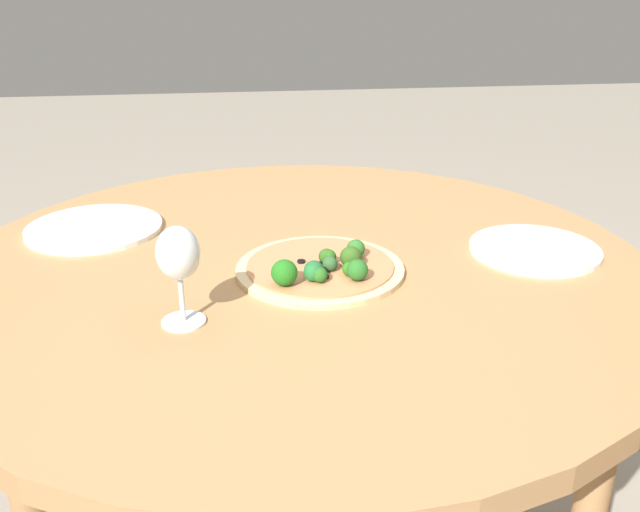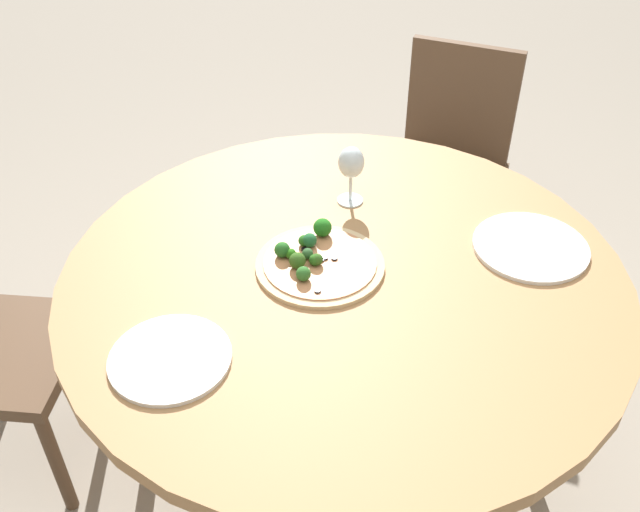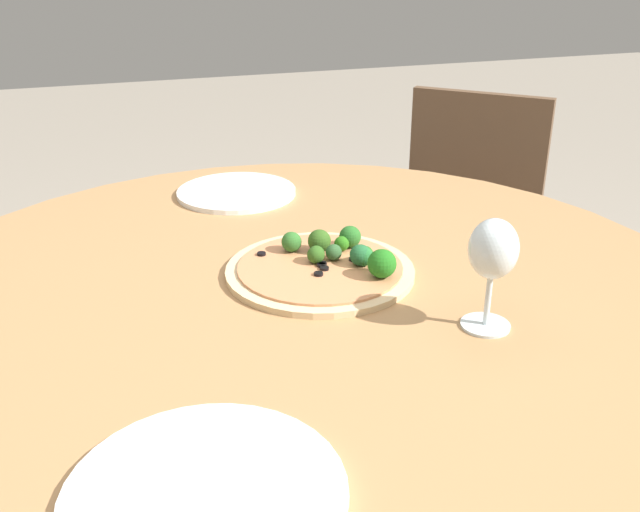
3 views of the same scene
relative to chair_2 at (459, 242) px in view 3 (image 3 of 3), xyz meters
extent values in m
cylinder|color=#A87A4C|center=(0.69, -0.68, 0.28)|extent=(1.26, 1.26, 0.04)
cylinder|color=#A87A4C|center=(0.30, -1.07, -0.10)|extent=(0.05, 0.05, 0.72)
cylinder|color=#A87A4C|center=(0.30, -0.29, -0.10)|extent=(0.05, 0.05, 0.72)
cube|color=brown|center=(0.05, -0.05, -0.05)|extent=(0.57, 0.57, 0.04)
cube|color=brown|center=(-0.08, 0.08, 0.18)|extent=(0.29, 0.29, 0.42)
cylinder|color=brown|center=(0.05, -0.29, -0.27)|extent=(0.04, 0.04, 0.39)
cylinder|color=brown|center=(0.29, -0.04, -0.27)|extent=(0.04, 0.04, 0.39)
cylinder|color=brown|center=(-0.19, -0.05, -0.27)|extent=(0.04, 0.04, 0.39)
cylinder|color=brown|center=(0.05, 0.19, -0.27)|extent=(0.04, 0.04, 0.39)
cylinder|color=#DBBC89|center=(0.66, -0.63, 0.30)|extent=(0.29, 0.29, 0.01)
cylinder|color=tan|center=(0.66, -0.63, 0.31)|extent=(0.25, 0.25, 0.00)
sphere|color=#2E6727|center=(0.59, -0.65, 0.33)|extent=(0.03, 0.03, 0.03)
sphere|color=#26601F|center=(0.67, -0.56, 0.32)|extent=(0.03, 0.03, 0.03)
sphere|color=#2D562B|center=(0.64, -0.60, 0.32)|extent=(0.03, 0.03, 0.03)
sphere|color=#256122|center=(0.60, -0.56, 0.33)|extent=(0.04, 0.04, 0.04)
sphere|color=#215D2F|center=(0.67, -0.57, 0.33)|extent=(0.03, 0.03, 0.03)
sphere|color=#23682E|center=(0.68, -0.57, 0.33)|extent=(0.03, 0.03, 0.03)
sphere|color=#2D581B|center=(0.65, -0.63, 0.33)|extent=(0.03, 0.03, 0.03)
sphere|color=#1F691A|center=(0.72, -0.56, 0.33)|extent=(0.04, 0.04, 0.04)
sphere|color=#296B16|center=(0.61, -0.58, 0.32)|extent=(0.02, 0.02, 0.02)
sphere|color=#30571B|center=(0.61, -0.61, 0.33)|extent=(0.04, 0.04, 0.04)
sphere|color=#2A5E1A|center=(0.64, -0.63, 0.33)|extent=(0.03, 0.03, 0.03)
cylinder|color=black|center=(0.66, -0.63, 0.31)|extent=(0.01, 0.01, 0.00)
cylinder|color=black|center=(0.69, -0.64, 0.31)|extent=(0.01, 0.01, 0.00)
cylinder|color=black|center=(0.66, -0.63, 0.31)|extent=(0.01, 0.01, 0.00)
cylinder|color=black|center=(0.59, -0.70, 0.31)|extent=(0.01, 0.01, 0.00)
cylinder|color=black|center=(0.67, -0.63, 0.31)|extent=(0.01, 0.01, 0.00)
cylinder|color=black|center=(0.66, -0.57, 0.31)|extent=(0.01, 0.01, 0.00)
cylinder|color=silver|center=(0.88, -0.47, 0.30)|extent=(0.07, 0.07, 0.00)
cylinder|color=silver|center=(0.88, -0.47, 0.34)|extent=(0.01, 0.01, 0.07)
ellipsoid|color=silver|center=(0.88, -0.47, 0.41)|extent=(0.06, 0.06, 0.08)
cylinder|color=white|center=(0.25, -0.67, 0.30)|extent=(0.24, 0.24, 0.01)
cylinder|color=white|center=(1.08, -0.88, 0.30)|extent=(0.27, 0.27, 0.01)
camera|label=1|loc=(0.80, 0.48, 0.81)|focal=40.00mm
camera|label=2|loc=(-0.12, -1.59, 1.31)|focal=40.00mm
camera|label=3|loc=(1.59, -0.95, 0.77)|focal=40.00mm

